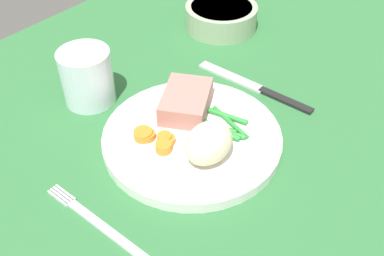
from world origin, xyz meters
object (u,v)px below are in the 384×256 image
(salad_bowl, at_px, (221,15))
(dinner_plate, at_px, (192,138))
(meat_portion, at_px, (185,102))
(fork, at_px, (99,224))
(water_glass, at_px, (88,80))
(knife, at_px, (256,88))

(salad_bowl, bearing_deg, dinner_plate, -151.13)
(dinner_plate, relative_size, salad_bowl, 1.80)
(dinner_plate, xyz_separation_m, salad_bowl, (0.28, 0.16, 0.02))
(dinner_plate, xyz_separation_m, meat_portion, (0.03, 0.04, 0.02))
(fork, relative_size, water_glass, 1.99)
(water_glass, distance_m, salad_bowl, 0.31)
(water_glass, bearing_deg, fork, -129.59)
(dinner_plate, height_order, salad_bowl, salad_bowl)
(fork, height_order, salad_bowl, salad_bowl)
(fork, relative_size, knife, 0.81)
(knife, bearing_deg, water_glass, 130.58)
(dinner_plate, distance_m, salad_bowl, 0.32)
(knife, bearing_deg, salad_bowl, 47.92)
(water_glass, height_order, salad_bowl, water_glass)
(meat_portion, relative_size, knife, 0.43)
(dinner_plate, xyz_separation_m, knife, (0.16, -0.00, -0.01))
(dinner_plate, bearing_deg, meat_portion, 49.40)
(knife, distance_m, salad_bowl, 0.20)
(meat_portion, relative_size, water_glass, 1.06)
(dinner_plate, bearing_deg, water_glass, 96.94)
(dinner_plate, distance_m, fork, 0.17)
(dinner_plate, height_order, fork, dinner_plate)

